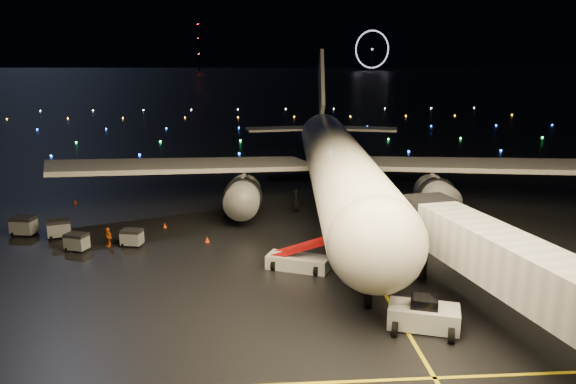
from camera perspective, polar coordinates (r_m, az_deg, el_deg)
name	(u,v)px	position (r m, az deg, el deg)	size (l,w,h in m)	color
ground	(242,87)	(336.30, -4.68, 10.59)	(2000.00, 2000.00, 0.00)	black
lane_centre	(350,234)	(54.35, 6.27, -4.28)	(0.25, 80.00, 0.02)	yellow
airliner	(335,128)	(62.98, 4.83, 6.45)	(62.56, 59.43, 17.73)	silver
pushback_tug	(424,313)	(36.73, 13.63, -11.82)	(4.34, 2.27, 2.06)	silver
belt_loader	(298,248)	(44.85, 1.04, -5.72)	(7.26, 1.98, 3.52)	silver
crew_c	(108,237)	(52.97, -17.80, -4.36)	(1.02, 0.42, 1.74)	orange
safety_cone_0	(207,239)	(52.27, -8.21, -4.77)	(0.46, 0.46, 0.53)	#FF400B
safety_cone_1	(251,206)	(63.51, -3.74, -1.38)	(0.45, 0.45, 0.51)	#FF400B
safety_cone_2	(165,225)	(57.40, -12.41, -3.32)	(0.41, 0.41, 0.47)	#FF400B
safety_cone_3	(75,201)	(69.69, -20.84, -0.90)	(0.48, 0.48, 0.54)	#FF400B
ferris_wheel	(372,51)	(774.32, 8.55, 14.00)	(50.00, 4.00, 52.00)	black
radio_mast	(198,46)	(778.54, -9.09, 14.42)	(1.80, 1.80, 64.00)	black
taxiway_lights	(238,125)	(142.84, -5.15, 6.83)	(164.00, 92.00, 0.36)	black
baggage_cart_0	(132,238)	(52.46, -15.57, -4.49)	(1.80, 1.26, 1.53)	gray
baggage_cart_1	(77,242)	(52.70, -20.68, -4.78)	(1.84, 1.29, 1.57)	gray
baggage_cart_2	(59,229)	(57.05, -22.24, -3.47)	(2.05, 1.43, 1.74)	gray
baggage_cart_4	(24,226)	(59.15, -25.27, -3.14)	(2.14, 1.49, 1.81)	gray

